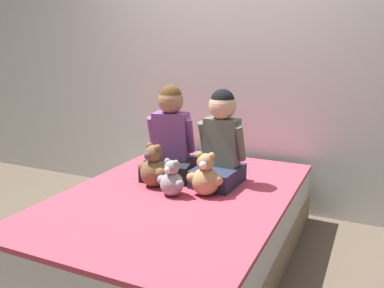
{
  "coord_description": "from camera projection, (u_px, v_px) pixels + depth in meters",
  "views": [
    {
      "loc": [
        1.14,
        -2.23,
        1.43
      ],
      "look_at": [
        0.0,
        0.22,
        0.74
      ],
      "focal_mm": 38.0,
      "sensor_mm": 36.0,
      "label": 1
    }
  ],
  "objects": [
    {
      "name": "ground_plane",
      "position": [
        178.0,
        257.0,
        2.77
      ],
      "size": [
        14.0,
        14.0,
        0.0
      ],
      "primitive_type": "plane",
      "color": "brown"
    },
    {
      "name": "teddy_bear_held_by_left_child",
      "position": [
        154.0,
        168.0,
        2.76
      ],
      "size": [
        0.24,
        0.19,
        0.3
      ],
      "rotation": [
        0.0,
        0.0,
        -0.35
      ],
      "color": "brown",
      "rests_on": "bed"
    },
    {
      "name": "teddy_bear_held_by_right_child",
      "position": [
        205.0,
        177.0,
        2.6
      ],
      "size": [
        0.24,
        0.18,
        0.29
      ],
      "rotation": [
        0.0,
        0.0,
        0.12
      ],
      "color": "tan",
      "rests_on": "bed"
    },
    {
      "name": "teddy_bear_between_children",
      "position": [
        172.0,
        180.0,
        2.6
      ],
      "size": [
        0.2,
        0.15,
        0.24
      ],
      "rotation": [
        0.0,
        0.0,
        -0.18
      ],
      "color": "#939399",
      "rests_on": "bed"
    },
    {
      "name": "child_on_left",
      "position": [
        170.0,
        139.0,
        2.95
      ],
      "size": [
        0.41,
        0.42,
        0.67
      ],
      "rotation": [
        0.0,
        0.0,
        0.2
      ],
      "color": "black",
      "rests_on": "bed"
    },
    {
      "name": "bed",
      "position": [
        178.0,
        226.0,
        2.72
      ],
      "size": [
        1.41,
        2.01,
        0.46
      ],
      "color": "#997F60",
      "rests_on": "ground_plane"
    },
    {
      "name": "child_on_right",
      "position": [
        221.0,
        142.0,
        2.79
      ],
      "size": [
        0.34,
        0.38,
        0.66
      ],
      "rotation": [
        0.0,
        0.0,
        -0.06
      ],
      "color": "#282D47",
      "rests_on": "bed"
    },
    {
      "name": "wall_behind_bed",
      "position": [
        236.0,
        63.0,
        3.44
      ],
      "size": [
        8.0,
        0.06,
        2.5
      ],
      "color": "silver",
      "rests_on": "ground_plane"
    }
  ]
}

